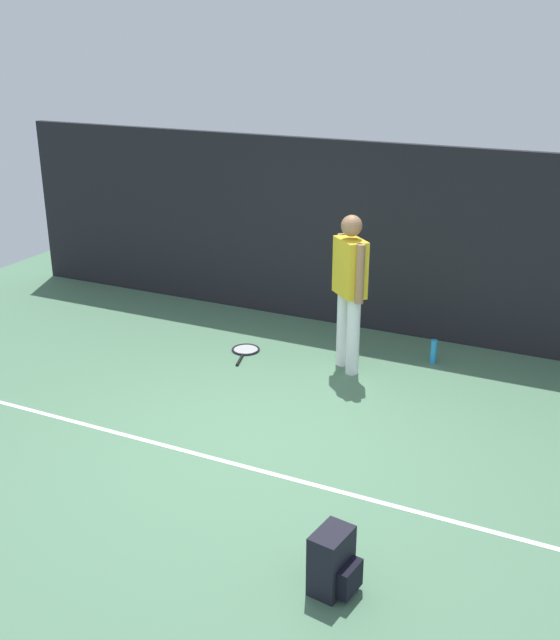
# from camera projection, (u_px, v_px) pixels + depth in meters

# --- Properties ---
(ground_plane) EXTENTS (12.00, 12.00, 0.00)m
(ground_plane) POSITION_uv_depth(u_px,v_px,m) (261.00, 437.00, 6.84)
(ground_plane) COLOR #4C7556
(back_fence) EXTENTS (10.00, 0.10, 2.26)m
(back_fence) POSITION_uv_depth(u_px,v_px,m) (375.00, 239.00, 8.96)
(back_fence) COLOR black
(back_fence) RESTS_ON ground
(court_line) EXTENTS (9.00, 0.05, 0.00)m
(court_line) POSITION_uv_depth(u_px,v_px,m) (234.00, 464.00, 6.42)
(court_line) COLOR white
(court_line) RESTS_ON ground
(tennis_player) EXTENTS (0.44, 0.43, 1.70)m
(tennis_player) POSITION_uv_depth(u_px,v_px,m) (350.00, 284.00, 7.89)
(tennis_player) COLOR white
(tennis_player) RESTS_ON ground
(tennis_racket) EXTENTS (0.40, 0.64, 0.03)m
(tennis_racket) POSITION_uv_depth(u_px,v_px,m) (245.00, 350.00, 8.67)
(tennis_racket) COLOR black
(tennis_racket) RESTS_ON ground
(backpack) EXTENTS (0.32, 0.33, 0.44)m
(backpack) POSITION_uv_depth(u_px,v_px,m) (333.00, 563.00, 4.91)
(backpack) COLOR black
(backpack) RESTS_ON ground
(water_bottle) EXTENTS (0.07, 0.07, 0.27)m
(water_bottle) POSITION_uv_depth(u_px,v_px,m) (433.00, 352.00, 8.33)
(water_bottle) COLOR #268CD8
(water_bottle) RESTS_ON ground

